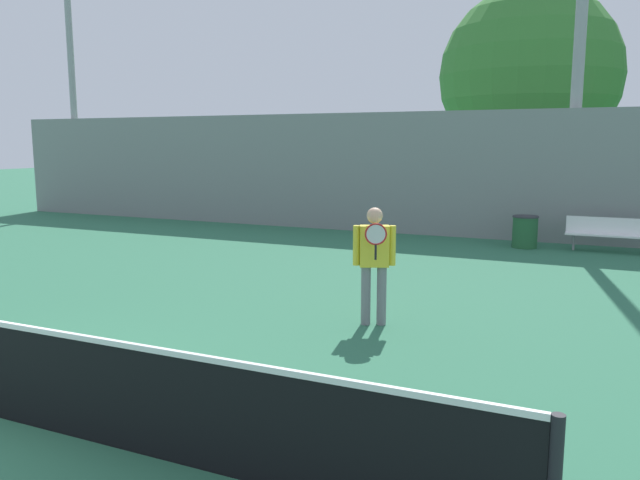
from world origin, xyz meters
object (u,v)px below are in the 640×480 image
trash_bin (525,232)px  tennis_player (374,258)px  bench_courtside_near (612,231)px  tree_green_broad (529,76)px  light_pole_far_right (70,45)px

trash_bin → tennis_player: bearing=-98.6°
bench_courtside_near → trash_bin: (-2.00, -0.17, -0.11)m
trash_bin → tree_green_broad: tree_green_broad is taller
light_pole_far_right → trash_bin: (16.52, -1.38, -5.83)m
tennis_player → bench_courtside_near: (3.22, 8.24, -0.49)m
bench_courtside_near → tree_green_broad: tree_green_broad is taller
bench_courtside_near → tree_green_broad: bearing=111.6°
tennis_player → light_pole_far_right: light_pole_far_right is taller
light_pole_far_right → trash_bin: bearing=-4.8°
tennis_player → tree_green_broad: bearing=65.7°
trash_bin → tree_green_broad: size_ratio=0.10×
trash_bin → tree_green_broad: 8.92m
tennis_player → trash_bin: 8.18m
trash_bin → tree_green_broad: bearing=97.0°
tennis_player → tree_green_broad: size_ratio=0.21×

